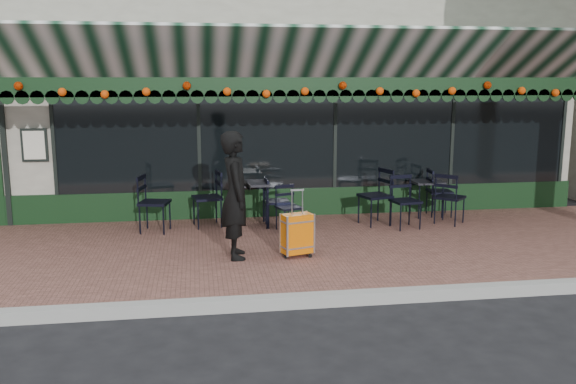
{
  "coord_description": "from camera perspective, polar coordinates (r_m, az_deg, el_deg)",
  "views": [
    {
      "loc": [
        -1.05,
        -6.62,
        2.58
      ],
      "look_at": [
        0.19,
        1.6,
        1.03
      ],
      "focal_mm": 38.0,
      "sensor_mm": 36.0,
      "label": 1
    }
  ],
  "objects": [
    {
      "name": "ground",
      "position": [
        7.18,
        0.38,
        -10.52
      ],
      "size": [
        80.0,
        80.0,
        0.0
      ],
      "primitive_type": "plane",
      "color": "black",
      "rests_on": "ground"
    },
    {
      "name": "sidewalk",
      "position": [
        9.03,
        -1.61,
        -5.55
      ],
      "size": [
        18.0,
        4.0,
        0.15
      ],
      "primitive_type": "cube",
      "color": "brown",
      "rests_on": "ground"
    },
    {
      "name": "curb",
      "position": [
        7.08,
        0.49,
        -10.18
      ],
      "size": [
        18.0,
        0.16,
        0.15
      ],
      "primitive_type": "cube",
      "color": "#9E9E99",
      "rests_on": "ground"
    },
    {
      "name": "restaurant_building",
      "position": [
        14.49,
        -4.51,
        9.31
      ],
      "size": [
        12.0,
        9.6,
        4.5
      ],
      "color": "gray",
      "rests_on": "ground"
    },
    {
      "name": "woman",
      "position": [
        8.31,
        -4.9,
        -0.29
      ],
      "size": [
        0.43,
        0.64,
        1.75
      ],
      "primitive_type": "imported",
      "rotation": [
        0.0,
        0.0,
        1.59
      ],
      "color": "black",
      "rests_on": "sidewalk"
    },
    {
      "name": "suitcase",
      "position": [
        8.43,
        0.86,
        -3.99
      ],
      "size": [
        0.46,
        0.34,
        0.94
      ],
      "rotation": [
        0.0,
        0.0,
        0.3
      ],
      "color": "#DE6407",
      "rests_on": "sidewalk"
    },
    {
      "name": "cafe_table_a",
      "position": [
        11.15,
        12.87,
        0.7
      ],
      "size": [
        0.52,
        0.52,
        0.64
      ],
      "color": "black",
      "rests_on": "sidewalk"
    },
    {
      "name": "cafe_table_b",
      "position": [
        10.13,
        -3.55,
        0.51
      ],
      "size": [
        0.6,
        0.6,
        0.74
      ],
      "color": "black",
      "rests_on": "sidewalk"
    },
    {
      "name": "chair_a_left",
      "position": [
        10.35,
        8.15,
        -0.42
      ],
      "size": [
        0.59,
        0.59,
        0.96
      ],
      "primitive_type": null,
      "rotation": [
        0.0,
        0.0,
        -1.29
      ],
      "color": "black",
      "rests_on": "sidewalk"
    },
    {
      "name": "chair_a_right",
      "position": [
        11.25,
        13.99,
        -0.01
      ],
      "size": [
        0.47,
        0.47,
        0.86
      ],
      "primitive_type": null,
      "rotation": [
        0.0,
        0.0,
        1.47
      ],
      "color": "black",
      "rests_on": "sidewalk"
    },
    {
      "name": "chair_a_front",
      "position": [
        10.19,
        10.94,
        -0.91
      ],
      "size": [
        0.51,
        0.51,
        0.88
      ],
      "primitive_type": null,
      "rotation": [
        0.0,
        0.0,
        0.16
      ],
      "color": "black",
      "rests_on": "sidewalk"
    },
    {
      "name": "chair_a_extra",
      "position": [
        10.67,
        14.9,
        -0.54
      ],
      "size": [
        0.63,
        0.63,
        0.89
      ],
      "primitive_type": null,
      "rotation": [
        0.0,
        0.0,
        2.35
      ],
      "color": "black",
      "rests_on": "sidewalk"
    },
    {
      "name": "chair_b_left",
      "position": [
        10.21,
        -7.58,
        -0.6
      ],
      "size": [
        0.55,
        0.55,
        0.94
      ],
      "primitive_type": null,
      "rotation": [
        0.0,
        0.0,
        -1.39
      ],
      "color": "black",
      "rests_on": "sidewalk"
    },
    {
      "name": "chair_b_right",
      "position": [
        10.14,
        -1.03,
        -0.94
      ],
      "size": [
        0.42,
        0.42,
        0.82
      ],
      "primitive_type": null,
      "rotation": [
        0.0,
        0.0,
        1.6
      ],
      "color": "black",
      "rests_on": "sidewalk"
    },
    {
      "name": "chair_b_front",
      "position": [
        9.84,
        0.09,
        -1.5
      ],
      "size": [
        0.47,
        0.47,
        0.75
      ],
      "primitive_type": null,
      "rotation": [
        0.0,
        0.0,
        0.31
      ],
      "color": "black",
      "rests_on": "sidewalk"
    },
    {
      "name": "chair_solo",
      "position": [
        9.98,
        -12.38,
        -1.04
      ],
      "size": [
        0.56,
        0.56,
        0.93
      ],
      "primitive_type": null,
      "rotation": [
        0.0,
        0.0,
        1.35
      ],
      "color": "black",
      "rests_on": "sidewalk"
    }
  ]
}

